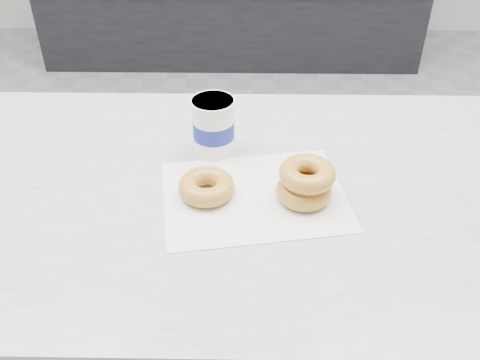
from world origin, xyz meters
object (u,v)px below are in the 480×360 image
Objects in this scene: donut_stack at (306,182)px; donut_single at (207,187)px; coffee_cup at (213,126)px; counter at (201,332)px.

donut_single is at bearing 177.74° from donut_stack.
donut_stack is 1.23× the size of coffee_cup.
donut_single is at bearing -35.16° from counter.
counter is 0.53m from coffee_cup.
counter is at bearing 144.84° from donut_single.
donut_single is 0.16m from coffee_cup.
donut_stack is at bearing -8.09° from counter.
donut_single is at bearing -114.63° from coffee_cup.
counter is 25.20× the size of coffee_cup.
coffee_cup is (-0.18, 0.16, 0.02)m from donut_stack.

